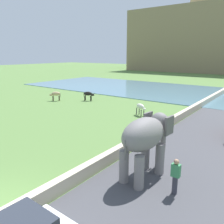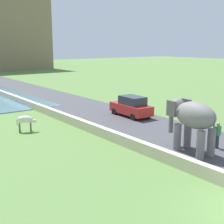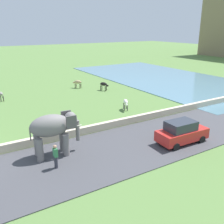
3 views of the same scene
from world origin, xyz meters
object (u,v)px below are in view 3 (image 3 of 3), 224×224
Objects in this scene: person_beside_elephant at (56,156)px; cow_white at (126,102)px; car_red at (182,132)px; cow_tan at (78,82)px; elephant at (54,128)px; cow_black at (104,84)px; cow_grey at (0,94)px.

person_beside_elephant is 12.89m from cow_white.
cow_white is at bearing 173.45° from car_red.
person_beside_elephant is 0.40× the size of car_red.
cow_white is (-7.58, 10.43, -0.04)m from person_beside_elephant.
elephant is at bearing -28.47° from cow_tan.
cow_black and cow_grey have the same top height.
cow_black is at bearing 37.81° from cow_tan.
elephant is at bearing -39.77° from cow_black.
person_beside_elephant is 22.30m from cow_tan.
car_red is at bearing 81.52° from person_beside_elephant.
person_beside_elephant reaches higher than cow_black.
elephant reaches higher than cow_black.
cow_tan is (-21.16, 0.95, -0.06)m from car_red.
person_beside_elephant is at bearing -27.65° from cow_tan.
cow_white is (-8.98, 1.03, -0.06)m from car_red.
cow_black is (-17.90, 3.47, -0.06)m from car_red.
cow_black is at bearing 140.23° from elephant.
person_beside_elephant is at bearing -98.48° from car_red.
car_red reaches higher than cow_black.
cow_grey is at bearing -97.83° from cow_black.
elephant is 9.44m from car_red.
cow_grey is at bearing -153.68° from car_red.
cow_tan and cow_white have the same top height.
car_red is (3.13, 8.83, -1.14)m from elephant.
elephant is 2.47× the size of cow_grey.
car_red is 3.13× the size of cow_tan.
cow_tan is 10.80m from cow_grey.
elephant reaches higher than cow_tan.
cow_tan is at bearing 152.35° from person_beside_elephant.
elephant is 16.66m from cow_grey.
elephant is 19.26m from cow_black.
car_red is 18.24m from cow_black.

